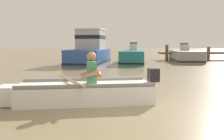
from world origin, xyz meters
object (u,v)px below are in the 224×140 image
Objects in this scene: moored_boat_grey at (185,56)px; rowboat_with_person at (82,92)px; moored_boat_teal at (133,57)px; mooring_buoy at (96,77)px; moored_boat_blue at (90,51)px.

rowboat_with_person is at bearing -116.74° from moored_boat_grey.
moored_boat_teal is 4.26m from moored_boat_grey.
moored_boat_grey is 11.37× the size of mooring_buoy.
rowboat_with_person is at bearing -87.66° from moored_boat_blue.
moored_boat_teal is 1.06× the size of moored_boat_grey.
moored_boat_grey reaches higher than rowboat_with_person.
moored_boat_blue is 8.48m from mooring_buoy.
rowboat_with_person reaches higher than mooring_buoy.
moored_boat_blue is 1.11× the size of moored_boat_grey.
mooring_buoy is at bearing -85.31° from moored_boat_blue.
moored_boat_teal is at bearing 78.01° from rowboat_with_person.
moored_boat_blue is at bearing 94.69° from mooring_buoy.
mooring_buoy is at bearing 85.40° from rowboat_with_person.
rowboat_with_person is 12.05m from moored_boat_teal.
moored_boat_blue is at bearing -170.34° from moored_boat_teal.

